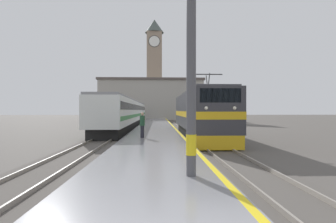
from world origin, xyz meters
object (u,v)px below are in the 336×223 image
(catenary_mast, at_px, (194,48))
(clock_tower, at_px, (154,66))
(passenger_train, at_px, (128,113))
(locomotive_train, at_px, (200,114))
(person_on_platform, at_px, (142,124))

(catenary_mast, xyz_separation_m, clock_tower, (-2.04, 67.32, 10.89))
(passenger_train, relative_size, catenary_mast, 4.95)
(catenary_mast, bearing_deg, clock_tower, 91.74)
(locomotive_train, distance_m, catenary_mast, 14.53)
(locomotive_train, xyz_separation_m, person_on_platform, (-4.55, -3.55, -0.63))
(passenger_train, relative_size, person_on_platform, 20.96)
(catenary_mast, bearing_deg, locomotive_train, 80.32)
(person_on_platform, bearing_deg, clock_tower, 89.91)
(locomotive_train, relative_size, catenary_mast, 1.99)
(clock_tower, bearing_deg, person_on_platform, -90.09)
(locomotive_train, distance_m, passenger_train, 17.49)
(passenger_train, xyz_separation_m, catenary_mast, (5.27, -29.88, 2.12))
(locomotive_train, bearing_deg, passenger_train, 116.06)
(catenary_mast, bearing_deg, passenger_train, 99.99)
(passenger_train, bearing_deg, person_on_platform, -80.76)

